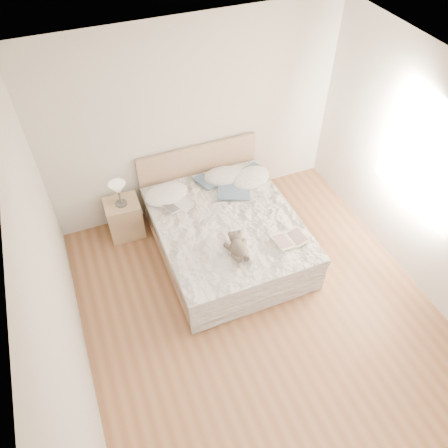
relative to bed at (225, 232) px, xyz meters
The scene contains 16 objects.
floor 1.23m from the bed, 90.00° to the right, with size 4.00×4.50×0.00m, color brown.
ceiling 2.67m from the bed, 90.00° to the right, with size 4.00×4.50×0.00m, color silver.
wall_back 1.49m from the bed, 90.00° to the left, with size 4.00×0.02×2.70m, color silver.
wall_left 2.55m from the bed, 149.21° to the right, with size 0.02×4.50×2.70m, color silver.
wall_right 2.55m from the bed, 30.79° to the right, with size 0.02×4.50×2.70m, color silver.
window 2.46m from the bed, 24.16° to the right, with size 0.02×1.30×1.10m, color white.
bed is the anchor object (origin of this frame).
nightstand 1.39m from the bed, 145.96° to the left, with size 0.45×0.40×0.56m, color tan.
table_lamp 1.47m from the bed, 146.69° to the left, with size 0.27×0.27×0.34m.
pillow_left 0.92m from the bed, 132.34° to the left, with size 0.59×0.42×0.18m, color white.
pillow_middle 0.82m from the bed, 68.73° to the left, with size 0.56×0.39×0.17m, color silver.
pillow_right 0.86m from the bed, 41.10° to the left, with size 0.58×0.41×0.17m, color silver.
blouse 0.67m from the bed, 56.16° to the left, with size 0.67×0.72×0.03m, color #374F66, non-canonical shape.
photo_book 0.70m from the bed, 144.00° to the left, with size 0.35×0.24×0.03m, color silver.
childrens_book 0.94m from the bed, 51.07° to the right, with size 0.40×0.27×0.03m, color #FAF1C7.
teddy_bear 0.75m from the bed, 98.91° to the right, with size 0.25×0.35×0.19m, color brown, non-canonical shape.
Camera 1 is at (-1.48, -2.42, 4.46)m, focal length 35.00 mm.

